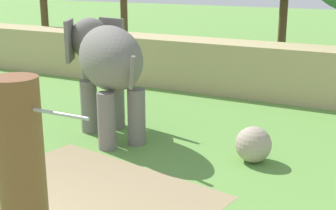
# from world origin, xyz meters

# --- Properties ---
(dirt_patch) EXTENTS (6.02, 4.89, 0.01)m
(dirt_patch) POSITION_xyz_m (0.68, 2.29, 0.00)
(dirt_patch) COLOR #937F5B
(dirt_patch) RESTS_ON ground
(embankment_wall) EXTENTS (36.00, 1.80, 2.04)m
(embankment_wall) POSITION_xyz_m (0.00, 12.61, 1.02)
(embankment_wall) COLOR tan
(embankment_wall) RESTS_ON ground
(elephant) EXTENTS (4.00, 3.45, 3.35)m
(elephant) POSITION_xyz_m (-1.20, 5.99, 2.22)
(elephant) COLOR slate
(elephant) RESTS_ON ground
(enrichment_ball) EXTENTS (0.93, 0.93, 0.93)m
(enrichment_ball) POSITION_xyz_m (3.32, 5.93, 0.47)
(enrichment_ball) COLOR tan
(enrichment_ball) RESTS_ON ground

